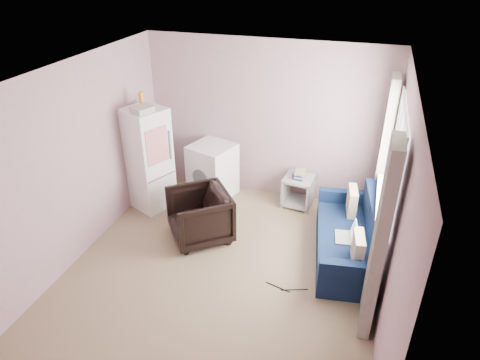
{
  "coord_description": "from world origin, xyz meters",
  "views": [
    {
      "loc": [
        1.48,
        -3.98,
        3.65
      ],
      "look_at": [
        0.05,
        0.6,
        1.0
      ],
      "focal_mm": 32.0,
      "sensor_mm": 36.0,
      "label": 1
    }
  ],
  "objects_px": {
    "armchair": "(199,214)",
    "washing_machine": "(212,169)",
    "side_table": "(298,189)",
    "sofa": "(353,240)",
    "fridge": "(149,159)"
  },
  "relations": [
    {
      "from": "washing_machine",
      "to": "side_table",
      "type": "height_order",
      "value": "washing_machine"
    },
    {
      "from": "armchair",
      "to": "sofa",
      "type": "xyz_separation_m",
      "value": [
        2.07,
        0.17,
        -0.12
      ]
    },
    {
      "from": "fridge",
      "to": "sofa",
      "type": "relative_size",
      "value": 0.99
    },
    {
      "from": "side_table",
      "to": "armchair",
      "type": "bearing_deg",
      "value": -131.99
    },
    {
      "from": "sofa",
      "to": "fridge",
      "type": "bearing_deg",
      "value": 164.23
    },
    {
      "from": "side_table",
      "to": "sofa",
      "type": "bearing_deg",
      "value": -50.2
    },
    {
      "from": "armchair",
      "to": "washing_machine",
      "type": "bearing_deg",
      "value": 153.77
    },
    {
      "from": "armchair",
      "to": "side_table",
      "type": "bearing_deg",
      "value": 99.9
    },
    {
      "from": "washing_machine",
      "to": "side_table",
      "type": "bearing_deg",
      "value": 21.96
    },
    {
      "from": "armchair",
      "to": "sofa",
      "type": "height_order",
      "value": "armchair"
    },
    {
      "from": "washing_machine",
      "to": "sofa",
      "type": "bearing_deg",
      "value": -5.49
    },
    {
      "from": "armchair",
      "to": "sofa",
      "type": "relative_size",
      "value": 0.44
    },
    {
      "from": "armchair",
      "to": "washing_machine",
      "type": "height_order",
      "value": "washing_machine"
    },
    {
      "from": "fridge",
      "to": "sofa",
      "type": "distance_m",
      "value": 3.19
    },
    {
      "from": "side_table",
      "to": "fridge",
      "type": "bearing_deg",
      "value": -162.82
    }
  ]
}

